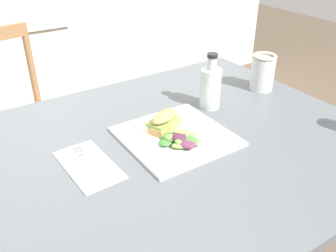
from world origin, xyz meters
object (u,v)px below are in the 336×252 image
(plate_lunch, at_px, (176,137))
(fork_on_napkin, at_px, (86,161))
(chair_wooden_far, at_px, (16,127))
(mason_jar_iced_tea, at_px, (262,74))
(sandwich_half_front, at_px, (165,121))
(bottle_cold_brew, at_px, (210,89))
(dining_table, at_px, (162,181))

(plate_lunch, distance_m, fork_on_napkin, 0.26)
(chair_wooden_far, relative_size, fork_on_napkin, 4.70)
(fork_on_napkin, xyz_separation_m, mason_jar_iced_tea, (0.71, 0.08, 0.05))
(sandwich_half_front, distance_m, fork_on_napkin, 0.25)
(plate_lunch, relative_size, sandwich_half_front, 2.52)
(chair_wooden_far, distance_m, sandwich_half_front, 0.93)
(bottle_cold_brew, bearing_deg, dining_table, -156.47)
(dining_table, relative_size, plate_lunch, 4.26)
(plate_lunch, xyz_separation_m, sandwich_half_front, (-0.01, 0.04, 0.03))
(dining_table, xyz_separation_m, mason_jar_iced_tea, (0.50, 0.12, 0.18))
(dining_table, xyz_separation_m, plate_lunch, (0.06, 0.01, 0.13))
(dining_table, bearing_deg, plate_lunch, 12.44)
(dining_table, xyz_separation_m, fork_on_napkin, (-0.20, 0.04, 0.13))
(chair_wooden_far, xyz_separation_m, bottle_cold_brew, (0.50, -0.76, 0.36))
(sandwich_half_front, height_order, mason_jar_iced_tea, mason_jar_iced_tea)
(chair_wooden_far, height_order, plate_lunch, chair_wooden_far)
(bottle_cold_brew, bearing_deg, mason_jar_iced_tea, 2.69)
(mason_jar_iced_tea, bearing_deg, chair_wooden_far, 134.74)
(plate_lunch, bearing_deg, mason_jar_iced_tea, 13.94)
(dining_table, relative_size, chair_wooden_far, 1.40)
(plate_lunch, bearing_deg, sandwich_half_front, 101.66)
(sandwich_half_front, bearing_deg, plate_lunch, -78.34)
(bottle_cold_brew, bearing_deg, chair_wooden_far, 123.07)
(plate_lunch, distance_m, mason_jar_iced_tea, 0.47)
(sandwich_half_front, bearing_deg, mason_jar_iced_tea, 8.38)
(dining_table, xyz_separation_m, bottle_cold_brew, (0.26, 0.11, 0.19))
(chair_wooden_far, distance_m, bottle_cold_brew, 0.98)
(dining_table, bearing_deg, bottle_cold_brew, 23.53)
(sandwich_half_front, relative_size, bottle_cold_brew, 0.62)
(sandwich_half_front, distance_m, mason_jar_iced_tea, 0.46)
(fork_on_napkin, distance_m, bottle_cold_brew, 0.47)
(fork_on_napkin, height_order, bottle_cold_brew, bottle_cold_brew)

